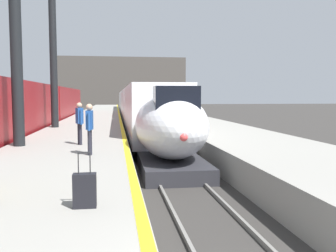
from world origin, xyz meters
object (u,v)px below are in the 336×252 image
regional_train_adjacent (41,107)px  passenger_far_waiting (90,125)px  highspeed_train_main (136,106)px  passenger_mid_platform (80,120)px  rolling_suitcase (85,190)px  station_column_mid (15,10)px  station_column_far (53,33)px

regional_train_adjacent → passenger_far_waiting: bearing=-74.6°
highspeed_train_main → passenger_mid_platform: size_ratio=33.03×
regional_train_adjacent → passenger_mid_platform: regional_train_adjacent is taller
highspeed_train_main → rolling_suitcase: highspeed_train_main is taller
highspeed_train_main → passenger_far_waiting: bearing=-96.5°
passenger_mid_platform → highspeed_train_main: bearing=81.4°
passenger_mid_platform → rolling_suitcase: passenger_mid_platform is taller
passenger_mid_platform → passenger_far_waiting: same height
station_column_mid → passenger_mid_platform: (2.31, 0.05, -4.21)m
passenger_mid_platform → passenger_far_waiting: size_ratio=1.00×
highspeed_train_main → station_column_mid: 24.89m
passenger_mid_platform → passenger_far_waiting: 2.74m
highspeed_train_main → station_column_far: station_column_far is taller
regional_train_adjacent → station_column_mid: bearing=-82.1°
station_column_mid → station_column_far: station_column_far is taller
highspeed_train_main → passenger_mid_platform: bearing=-98.6°
regional_train_adjacent → station_column_mid: (2.20, -15.84, 4.12)m
passenger_far_waiting → rolling_suitcase: 5.89m
highspeed_train_main → regional_train_adjacent: (-8.10, -7.95, 0.17)m
passenger_mid_platform → passenger_far_waiting: (0.57, -2.67, 0.00)m
station_column_far → passenger_far_waiting: (2.89, -11.25, -4.82)m
station_column_far → passenger_mid_platform: bearing=-74.9°
highspeed_train_main → passenger_far_waiting: 26.59m
regional_train_adjacent → rolling_suitcase: regional_train_adjacent is taller
station_column_mid → station_column_far: size_ratio=0.88×
passenger_far_waiting → station_column_mid: bearing=137.7°
passenger_mid_platform → passenger_far_waiting: bearing=-77.9°
rolling_suitcase → highspeed_train_main: bearing=85.2°
passenger_far_waiting → rolling_suitcase: passenger_far_waiting is taller
regional_train_adjacent → station_column_mid: station_column_mid is taller
passenger_mid_platform → rolling_suitcase: 8.59m
station_column_mid → rolling_suitcase: size_ratio=8.73×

